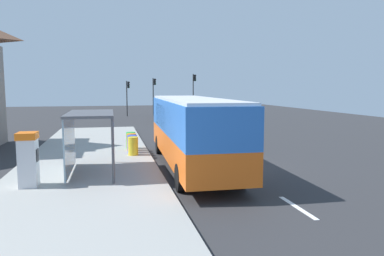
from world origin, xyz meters
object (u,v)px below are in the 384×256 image
at_px(white_van, 180,109).
at_px(recycling_bin_blue, 132,144).
at_px(recycling_bin_yellow, 133,146).
at_px(bus_shelter, 83,127).
at_px(sedan_near, 170,110).
at_px(bus, 191,128).
at_px(traffic_light_median, 154,91).
at_px(ticket_machine, 28,159).
at_px(traffic_light_far_side, 128,93).
at_px(recycling_bin_orange, 132,142).
at_px(traffic_light_near_side, 194,88).
at_px(recycling_bin_green, 131,140).

xyz_separation_m(white_van, recycling_bin_blue, (-6.40, -19.55, -0.69)).
height_order(recycling_bin_yellow, bus_shelter, bus_shelter).
height_order(sedan_near, bus_shelter, bus_shelter).
height_order(bus, traffic_light_median, traffic_light_median).
relative_size(ticket_machine, traffic_light_far_side, 0.43).
distance_m(recycling_bin_yellow, recycling_bin_orange, 1.40).
relative_size(sedan_near, recycling_bin_blue, 4.66).
bearing_deg(recycling_bin_orange, traffic_light_median, 80.64).
relative_size(recycling_bin_blue, bus_shelter, 0.24).
xyz_separation_m(ticket_machine, traffic_light_near_side, (13.68, 32.95, 2.44)).
xyz_separation_m(sedan_near, recycling_bin_blue, (-6.50, -26.79, -0.14)).
xyz_separation_m(white_van, traffic_light_near_side, (3.29, 7.45, 2.27)).
relative_size(bus, white_van, 2.10).
height_order(white_van, traffic_light_median, traffic_light_median).
relative_size(sedan_near, traffic_light_far_side, 0.97).
bearing_deg(ticket_machine, traffic_light_far_side, 81.43).
relative_size(sedan_near, traffic_light_near_side, 0.81).
bearing_deg(bus_shelter, traffic_light_near_side, 69.18).
bearing_deg(recycling_bin_green, white_van, 70.58).
xyz_separation_m(white_van, recycling_bin_green, (-6.40, -18.15, -0.69)).
height_order(recycling_bin_blue, bus_shelter, bus_shelter).
xyz_separation_m(traffic_light_far_side, traffic_light_median, (3.49, 0.80, 0.25)).
bearing_deg(white_van, bus_shelter, -109.85).
height_order(sedan_near, recycling_bin_blue, sedan_near).
relative_size(recycling_bin_orange, traffic_light_median, 0.19).
relative_size(recycling_bin_blue, recycling_bin_green, 1.00).
bearing_deg(sedan_near, bus_shelter, -105.65).
xyz_separation_m(sedan_near, recycling_bin_yellow, (-6.50, -27.49, -0.14)).
bearing_deg(recycling_bin_yellow, recycling_bin_orange, 90.00).
height_order(recycling_bin_yellow, traffic_light_near_side, traffic_light_near_side).
distance_m(recycling_bin_orange, recycling_bin_green, 0.70).
bearing_deg(sedan_near, traffic_light_far_side, 169.40).
xyz_separation_m(sedan_near, traffic_light_far_side, (-5.39, 1.01, 2.26)).
bearing_deg(traffic_light_far_side, ticket_machine, -98.57).
height_order(traffic_light_far_side, traffic_light_median, traffic_light_median).
xyz_separation_m(traffic_light_near_side, traffic_light_median, (-5.09, 1.60, -0.31)).
distance_m(recycling_bin_green, bus_shelter, 6.29).
bearing_deg(recycling_bin_yellow, traffic_light_median, 81.08).
height_order(recycling_bin_orange, bus_shelter, bus_shelter).
height_order(recycling_bin_blue, recycling_bin_orange, same).
xyz_separation_m(traffic_light_near_side, bus_shelter, (-11.91, -31.31, -1.51)).
xyz_separation_m(ticket_machine, recycling_bin_orange, (3.98, 6.66, -0.52)).
height_order(bus, bus_shelter, bus).
relative_size(white_van, sedan_near, 1.19).
xyz_separation_m(bus, recycling_bin_green, (-2.49, 4.87, -1.19)).
distance_m(bus, traffic_light_far_side, 31.32).
bearing_deg(recycling_bin_orange, traffic_light_far_side, 87.66).
bearing_deg(traffic_light_median, bus_shelter, -101.70).
bearing_deg(recycling_bin_blue, bus, -54.34).
xyz_separation_m(recycling_bin_yellow, traffic_light_near_side, (9.69, 27.69, 2.95)).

